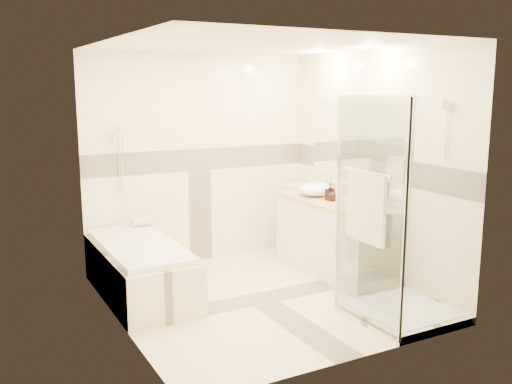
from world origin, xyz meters
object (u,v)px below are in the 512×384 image
shower_enclosure (389,265)px  amenity_bottle_b (333,194)px  vessel_sink_near (315,189)px  vessel_sink_far (363,202)px  bathtub (140,267)px  vanity (333,237)px  amenity_bottle_a (330,192)px

shower_enclosure → amenity_bottle_b: shower_enclosure is taller
vessel_sink_near → vessel_sink_far: 0.88m
bathtub → vessel_sink_far: (2.13, -0.87, 0.63)m
vanity → vessel_sink_near: vessel_sink_near is taller
bathtub → vessel_sink_far: 2.39m
vanity → amenity_bottle_a: bearing=109.5°
bathtub → shower_enclosure: bearing=-41.1°
shower_enclosure → vessel_sink_far: size_ratio=4.87×
vanity → vessel_sink_far: bearing=-92.2°
vanity → amenity_bottle_a: amenity_bottle_a is taller
vessel_sink_near → vessel_sink_far: size_ratio=0.98×
amenity_bottle_b → bathtub: bearing=170.8°
shower_enclosure → vessel_sink_near: 1.70m
vanity → vessel_sink_near: (-0.02, 0.36, 0.51)m
bathtub → vanity: bearing=-9.2°
vanity → amenity_bottle_a: 0.52m
bathtub → amenity_bottle_b: amenity_bottle_b is taller
vessel_sink_far → amenity_bottle_a: size_ratio=2.27×
vessel_sink_near → amenity_bottle_b: size_ratio=2.77×
amenity_bottle_a → amenity_bottle_b: 0.06m
vanity → bathtub: bearing=170.8°
amenity_bottle_a → amenity_bottle_b: size_ratio=1.24×
bathtub → vanity: size_ratio=1.05×
vessel_sink_near → amenity_bottle_b: bearing=-90.0°
shower_enclosure → vessel_sink_far: (0.27, 0.75, 0.43)m
shower_enclosure → amenity_bottle_a: bearing=78.4°
shower_enclosure → bathtub: bearing=138.9°
vessel_sink_near → vessel_sink_far: bearing=-90.0°
bathtub → shower_enclosure: (1.86, -1.62, 0.20)m
bathtub → amenity_bottle_a: 2.24m
vanity → vessel_sink_near: size_ratio=3.94×
shower_enclosure → amenity_bottle_a: shower_enclosure is taller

